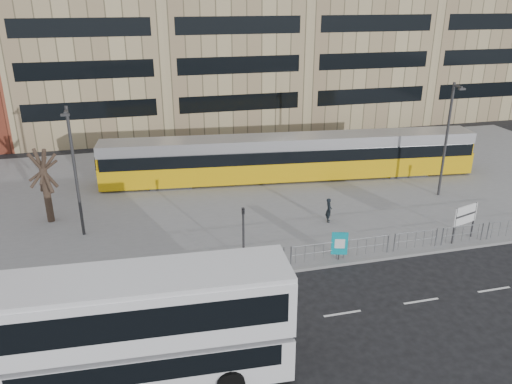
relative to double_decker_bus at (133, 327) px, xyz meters
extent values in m
plane|color=black|center=(7.09, 6.06, -2.45)|extent=(120.00, 120.00, 0.00)
cube|color=gray|center=(7.09, 18.06, -2.37)|extent=(64.00, 24.00, 0.15)
cube|color=gray|center=(7.09, 6.11, -2.37)|extent=(64.00, 0.25, 0.17)
cube|color=tan|center=(-2.91, 40.06, 8.55)|extent=(14.00, 16.00, 22.00)
cube|color=tan|center=(11.09, 40.06, 9.55)|extent=(14.00, 16.00, 24.00)
cube|color=tan|center=(25.09, 40.06, 8.05)|extent=(14.00, 16.00, 21.00)
cube|color=tan|center=(39.09, 40.06, 9.05)|extent=(14.00, 16.00, 23.00)
cylinder|color=gray|center=(9.09, 6.56, -1.25)|extent=(32.00, 0.05, 0.05)
cylinder|color=gray|center=(9.09, 6.56, -1.75)|extent=(32.00, 0.04, 0.04)
cube|color=white|center=(8.09, 2.06, -2.44)|extent=(62.00, 0.12, 0.01)
cube|color=white|center=(0.00, 0.00, -1.37)|extent=(11.44, 3.26, 1.75)
cube|color=white|center=(0.00, 0.00, 0.79)|extent=(11.44, 3.26, 2.16)
cube|color=white|center=(0.00, 0.00, 1.93)|extent=(11.44, 3.15, 0.31)
cube|color=black|center=(0.51, -0.03, -0.96)|extent=(9.39, 3.18, 0.87)
cube|color=black|center=(0.00, 0.00, 1.00)|extent=(10.83, 3.26, 1.13)
cube|color=#C42793|center=(-2.57, 0.14, -1.42)|extent=(3.23, 2.82, 0.51)
cylinder|color=black|center=(3.21, -1.49, -1.93)|extent=(1.04, 0.37, 1.03)
cylinder|color=black|center=(3.36, 1.12, -1.93)|extent=(1.04, 0.37, 1.03)
cylinder|color=black|center=(-3.52, 1.51, -1.93)|extent=(1.04, 0.37, 1.03)
cube|color=#D3A00B|center=(12.21, 19.35, -1.33)|extent=(28.69, 5.73, 1.63)
cube|color=black|center=(12.21, 19.35, -0.21)|extent=(28.29, 5.72, 0.92)
cube|color=#BBBBC1|center=(12.21, 19.35, 0.66)|extent=(28.66, 5.51, 0.82)
cube|color=#D3A00B|center=(25.81, 17.90, -0.66)|extent=(1.46, 2.41, 2.65)
cube|color=#D3A00B|center=(-1.38, 20.81, -0.66)|extent=(1.46, 2.41, 2.65)
cylinder|color=#2D2D30|center=(12.21, 19.35, -0.56)|extent=(2.68, 2.68, 3.06)
cube|color=#2D2D30|center=(21.34, 18.38, -2.04)|extent=(3.32, 2.88, 0.51)
cube|color=#2D2D30|center=(3.09, 20.33, -2.04)|extent=(3.32, 2.88, 0.51)
cylinder|color=#2D2D30|center=(17.81, 6.61, -1.21)|extent=(0.09, 0.09, 2.17)
cylinder|color=#2D2D30|center=(19.43, 7.11, -1.21)|extent=(0.09, 0.09, 2.17)
cube|color=white|center=(18.62, 6.86, -0.70)|extent=(1.82, 0.63, 1.13)
cylinder|color=#2D2D30|center=(10.76, 6.46, -1.86)|extent=(0.06, 0.06, 0.87)
cube|color=#0B94A5|center=(10.76, 6.46, -1.32)|extent=(0.85, 0.32, 1.30)
cube|color=white|center=(10.76, 6.43, -1.32)|extent=(0.52, 0.17, 0.54)
imported|color=black|center=(12.05, 11.15, -1.52)|extent=(0.53, 0.66, 1.56)
cylinder|color=#2D2D30|center=(5.77, 7.58, -0.80)|extent=(0.12, 0.12, 3.00)
imported|color=#2D2D30|center=(5.77, 7.58, 0.30)|extent=(0.18, 0.21, 1.00)
cylinder|color=#2D2D30|center=(-2.74, 13.05, 1.56)|extent=(0.18, 0.18, 7.71)
cylinder|color=#2D2D30|center=(-2.74, 12.65, 5.21)|extent=(0.14, 0.90, 0.14)
cube|color=#2D2D30|center=(-2.74, 12.20, 5.11)|extent=(0.45, 0.20, 0.12)
cylinder|color=#2D2D30|center=(21.37, 13.42, 1.68)|extent=(0.18, 0.18, 7.95)
cylinder|color=#2D2D30|center=(21.37, 13.02, 5.45)|extent=(0.14, 0.90, 0.14)
cube|color=#2D2D30|center=(21.37, 12.57, 5.35)|extent=(0.45, 0.20, 0.12)
cylinder|color=#2E2119|center=(-4.86, 15.52, -0.52)|extent=(0.44, 0.44, 3.56)
camera|label=1|loc=(0.62, -15.33, 11.01)|focal=35.00mm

